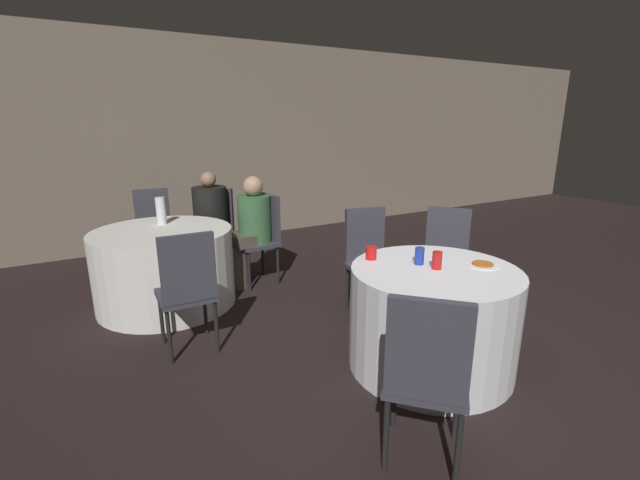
% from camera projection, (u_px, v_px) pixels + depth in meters
% --- Properties ---
extents(ground_plane, '(16.00, 16.00, 0.00)m').
position_uv_depth(ground_plane, '(426.00, 366.00, 3.08)').
color(ground_plane, black).
extents(wall_back, '(16.00, 0.06, 2.80)m').
position_uv_depth(wall_back, '(230.00, 143.00, 6.17)').
color(wall_back, '#7A6B5B').
rests_on(wall_back, ground_plane).
extents(table_near, '(1.15, 1.15, 0.73)m').
position_uv_depth(table_near, '(432.00, 318.00, 3.00)').
color(table_near, silver).
rests_on(table_near, ground_plane).
extents(table_far, '(1.27, 1.27, 0.73)m').
position_uv_depth(table_far, '(165.00, 268.00, 4.04)').
color(table_far, white).
rests_on(table_far, ground_plane).
extents(chair_near_north, '(0.46, 0.46, 0.95)m').
position_uv_depth(chair_near_north, '(368.00, 252.00, 3.85)').
color(chair_near_north, '#383842').
rests_on(chair_near_north, ground_plane).
extents(chair_near_northeast, '(0.56, 0.56, 0.95)m').
position_uv_depth(chair_near_northeast, '(446.00, 252.00, 3.85)').
color(chair_near_northeast, '#383842').
rests_on(chair_near_northeast, ground_plane).
extents(chair_near_southwest, '(0.57, 0.57, 0.95)m').
position_uv_depth(chair_near_southwest, '(427.00, 369.00, 2.03)').
color(chair_near_southwest, '#383842').
rests_on(chair_near_southwest, ground_plane).
extents(chair_far_north, '(0.43, 0.44, 0.95)m').
position_uv_depth(chair_far_north, '(154.00, 224.00, 4.91)').
color(chair_far_north, '#383842').
rests_on(chair_far_north, ground_plane).
extents(chair_far_northeast, '(0.57, 0.57, 0.95)m').
position_uv_depth(chair_far_northeast, '(215.00, 222.00, 4.97)').
color(chair_far_northeast, '#383842').
rests_on(chair_far_northeast, ground_plane).
extents(chair_far_south, '(0.41, 0.41, 0.95)m').
position_uv_depth(chair_far_south, '(187.00, 284.00, 3.10)').
color(chair_far_south, '#383842').
rests_on(chair_far_south, ground_plane).
extents(chair_far_east, '(0.44, 0.44, 0.95)m').
position_uv_depth(chair_far_east, '(263.00, 231.00, 4.58)').
color(chair_far_east, '#383842').
rests_on(chair_far_east, ground_plane).
extents(person_green_jacket, '(0.51, 0.36, 1.16)m').
position_uv_depth(person_green_jacket, '(249.00, 231.00, 4.48)').
color(person_green_jacket, '#4C4238').
rests_on(person_green_jacket, ground_plane).
extents(person_black_shirt, '(0.51, 0.51, 1.16)m').
position_uv_depth(person_black_shirt, '(208.00, 222.00, 4.81)').
color(person_black_shirt, '#282828').
rests_on(person_black_shirt, ground_plane).
extents(pizza_plate_near, '(0.22, 0.22, 0.02)m').
position_uv_depth(pizza_plate_near, '(483.00, 265.00, 2.97)').
color(pizza_plate_near, white).
rests_on(pizza_plate_near, table_near).
extents(soda_can_red, '(0.07, 0.07, 0.12)m').
position_uv_depth(soda_can_red, '(437.00, 260.00, 2.89)').
color(soda_can_red, red).
rests_on(soda_can_red, table_near).
extents(soda_can_blue, '(0.07, 0.07, 0.12)m').
position_uv_depth(soda_can_blue, '(419.00, 256.00, 2.99)').
color(soda_can_blue, '#1E38A5').
rests_on(soda_can_blue, table_near).
extents(cup_near, '(0.08, 0.08, 0.09)m').
position_uv_depth(cup_near, '(371.00, 253.00, 3.10)').
color(cup_near, red).
rests_on(cup_near, table_near).
extents(bottle_far, '(0.09, 0.09, 0.26)m').
position_uv_depth(bottle_far, '(161.00, 211.00, 4.14)').
color(bottle_far, white).
rests_on(bottle_far, table_far).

